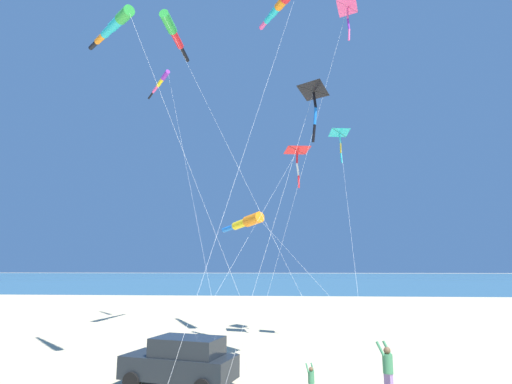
# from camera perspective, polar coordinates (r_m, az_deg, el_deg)

# --- Properties ---
(ground_plane) EXTENTS (600.00, 600.00, 0.00)m
(ground_plane) POSITION_cam_1_polar(r_m,az_deg,el_deg) (22.26, 6.40, -22.02)
(ground_plane) COLOR #C6B58C
(ocean_water_strip) EXTENTS (240.00, 600.00, 0.01)m
(ocean_water_strip) POSITION_cam_1_polar(r_m,az_deg,el_deg) (186.84, 4.67, -11.71)
(ocean_water_strip) COLOR #386B84
(ocean_water_strip) RESTS_ON ground_plane
(parked_car) EXTENTS (2.89, 4.62, 1.85)m
(parked_car) POSITION_cam_1_polar(r_m,az_deg,el_deg) (17.32, -10.31, -22.09)
(parked_car) COLOR black
(parked_car) RESTS_ON ground_plane
(person_adult_flyer) EXTENTS (0.66, 0.62, 1.85)m
(person_adult_flyer) POSITION_cam_1_polar(r_m,az_deg,el_deg) (16.64, 17.79, -22.07)
(person_adult_flyer) COLOR #8E6B9E
(person_adult_flyer) RESTS_ON ground_plane
(person_child_green_jacket) EXTENTS (0.40, 0.35, 1.14)m
(person_child_green_jacket) POSITION_cam_1_polar(r_m,az_deg,el_deg) (16.03, 7.66, -24.35)
(person_child_green_jacket) COLOR #335199
(person_child_green_jacket) RESTS_ON ground_plane
(kite_windsock_magenta_far_left) EXTENTS (11.75, 8.91, 7.73)m
(kite_windsock_magenta_far_left) POSITION_cam_1_polar(r_m,az_deg,el_deg) (25.13, -1.33, -4.18)
(kite_windsock_magenta_far_left) COLOR orange
(kite_windsock_magenta_far_left) RESTS_ON ground_plane
(kite_windsock_long_streamer_right) EXTENTS (16.12, 4.86, 21.78)m
(kite_windsock_long_streamer_right) POSITION_cam_1_polar(r_m,az_deg,el_deg) (29.04, 3.85, 24.94)
(kite_windsock_long_streamer_right) COLOR green
(kite_windsock_long_streamer_right) RESTS_ON ground_plane
(kite_windsock_rainbow_low_near) EXTENTS (14.04, 10.70, 21.81)m
(kite_windsock_rainbow_low_near) POSITION_cam_1_polar(r_m,az_deg,el_deg) (32.51, -11.44, 20.97)
(kite_windsock_rainbow_low_near) COLOR green
(kite_windsock_rainbow_low_near) RESTS_ON ground_plane
(kite_delta_black_fish_shape) EXTENTS (5.18, 6.62, 20.91)m
(kite_delta_black_fish_shape) POSITION_cam_1_polar(r_m,az_deg,el_deg) (28.63, 12.65, 23.73)
(kite_delta_black_fish_shape) COLOR #EF4C93
(kite_delta_black_fish_shape) RESTS_ON ground_plane
(kite_delta_teal_far_right) EXTENTS (10.06, 1.55, 12.98)m
(kite_delta_teal_far_right) POSITION_cam_1_polar(r_m,az_deg,el_deg) (26.15, 11.54, 7.99)
(kite_delta_teal_far_right) COLOR #1EB7C6
(kite_delta_teal_far_right) RESTS_ON ground_plane
(kite_windsock_orange_high_right) EXTENTS (4.61, 10.13, 16.09)m
(kite_windsock_orange_high_right) POSITION_cam_1_polar(r_m,az_deg,el_deg) (21.86, -19.12, 20.95)
(kite_windsock_orange_high_right) COLOR green
(kite_windsock_orange_high_right) RESTS_ON ground_plane
(kite_delta_long_streamer_left) EXTENTS (4.99, 4.34, 12.85)m
(kite_delta_long_streamer_left) POSITION_cam_1_polar(r_m,az_deg,el_deg) (19.61, 8.05, 13.71)
(kite_delta_long_streamer_left) COLOR black
(kite_delta_long_streamer_left) RESTS_ON ground_plane
(kite_windsock_checkered_midright) EXTENTS (15.85, 9.71, 20.37)m
(kite_windsock_checkered_midright) POSITION_cam_1_polar(r_m,az_deg,el_deg) (36.59, -13.05, 14.65)
(kite_windsock_checkered_midright) COLOR purple
(kite_windsock_checkered_midright) RESTS_ON ground_plane
(kite_delta_purple_drifting) EXTENTS (10.61, 6.48, 12.18)m
(kite_delta_purple_drifting) POSITION_cam_1_polar(r_m,az_deg,el_deg) (26.50, 5.75, 5.76)
(kite_delta_purple_drifting) COLOR red
(kite_delta_purple_drifting) RESTS_ON ground_plane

